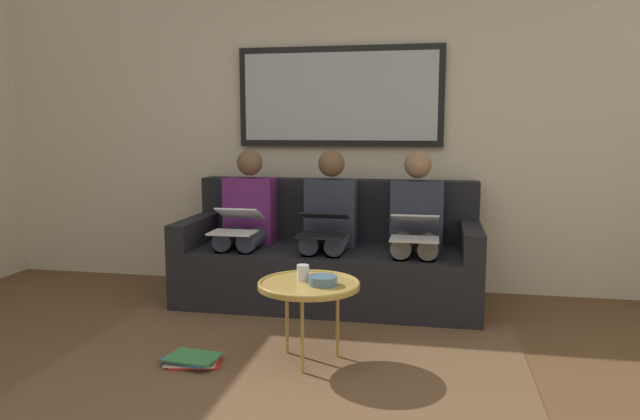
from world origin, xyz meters
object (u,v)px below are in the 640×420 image
(coffee_table, at_px, (309,286))
(person_middle, at_px, (329,222))
(laptop_black, at_px, (323,224))
(magazine_stack, at_px, (193,359))
(person_right, at_px, (247,220))
(bowl, at_px, (323,281))
(laptop_white, at_px, (237,222))
(laptop_silver, at_px, (415,227))
(couch, at_px, (331,260))
(person_left, at_px, (416,225))
(cup, at_px, (303,273))
(framed_mirror, at_px, (339,97))

(coffee_table, xyz_separation_m, person_middle, (0.09, -1.15, 0.17))
(laptop_black, relative_size, magazine_stack, 1.07)
(laptop_black, bearing_deg, person_right, -20.23)
(person_middle, relative_size, laptop_black, 3.00)
(coffee_table, height_order, magazine_stack, coffee_table)
(bowl, height_order, person_middle, person_middle)
(bowl, height_order, laptop_white, laptop_white)
(coffee_table, distance_m, laptop_silver, 1.08)
(couch, distance_m, laptop_silver, 0.78)
(couch, xyz_separation_m, laptop_white, (0.64, 0.30, 0.32))
(person_left, relative_size, person_right, 1.00)
(laptop_white, relative_size, magazine_stack, 1.10)
(bowl, bearing_deg, cup, -29.34)
(cup, bearing_deg, couch, -87.58)
(laptop_black, bearing_deg, magazine_stack, 63.71)
(coffee_table, relative_size, laptop_silver, 1.50)
(couch, bearing_deg, bowl, 98.14)
(person_left, bearing_deg, person_middle, 0.00)
(coffee_table, bearing_deg, laptop_black, -84.16)
(couch, distance_m, bowl, 1.27)
(laptop_black, bearing_deg, coffee_table, 95.84)
(framed_mirror, distance_m, laptop_black, 1.15)
(couch, relative_size, magazine_stack, 6.18)
(framed_mirror, relative_size, laptop_black, 4.32)
(laptop_silver, bearing_deg, person_right, -10.35)
(coffee_table, xyz_separation_m, laptop_white, (0.73, -0.92, 0.19))
(framed_mirror, xyz_separation_m, cup, (-0.05, 1.56, -1.05))
(framed_mirror, relative_size, bowl, 10.47)
(person_right, distance_m, magazine_stack, 1.44)
(coffee_table, height_order, person_middle, person_middle)
(person_middle, bearing_deg, cup, 92.57)
(bowl, xyz_separation_m, person_left, (-0.46, -1.17, 0.13))
(magazine_stack, bearing_deg, cup, -159.75)
(person_left, bearing_deg, coffee_table, 64.56)
(framed_mirror, xyz_separation_m, laptop_white, (0.64, 0.68, -0.92))
(cup, distance_m, laptop_black, 0.88)
(coffee_table, height_order, person_right, person_right)
(person_right, bearing_deg, framed_mirror, -144.48)
(person_middle, distance_m, person_right, 0.64)
(couch, height_order, person_middle, person_middle)
(person_middle, xyz_separation_m, laptop_black, (0.00, 0.24, 0.02))
(bowl, height_order, laptop_silver, laptop_silver)
(couch, distance_m, person_middle, 0.31)
(laptop_silver, relative_size, laptop_black, 1.00)
(coffee_table, height_order, laptop_white, laptop_white)
(cup, bearing_deg, person_middle, -87.43)
(couch, bearing_deg, laptop_white, 24.81)
(laptop_white, bearing_deg, person_right, -90.00)
(person_left, xyz_separation_m, laptop_silver, (0.00, 0.23, 0.02))
(couch, distance_m, laptop_white, 0.77)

